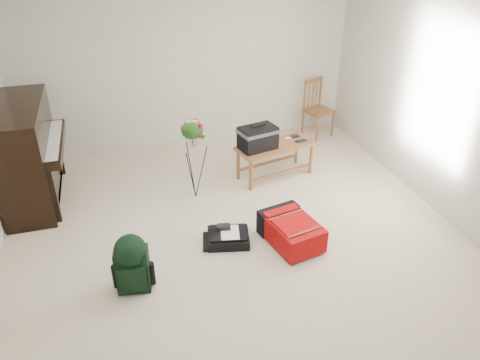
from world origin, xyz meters
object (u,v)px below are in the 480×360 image
object	(u,v)px
black_duffel	(228,237)
flower_stand	(194,160)
red_suitcase	(289,228)
green_backpack	(132,261)
bench	(262,139)
dining_chair	(318,109)
piano	(29,156)

from	to	relation	value
black_duffel	flower_stand	xyz separation A→B (m)	(-0.16, 1.04, 0.46)
red_suitcase	green_backpack	bearing A→B (deg)	178.07
bench	dining_chair	bearing A→B (deg)	27.18
black_duffel	red_suitcase	bearing A→B (deg)	-0.48
dining_chair	green_backpack	distance (m)	4.27
dining_chair	flower_stand	distance (m)	2.66
black_duffel	flower_stand	world-z (taller)	flower_stand
piano	green_backpack	bearing A→B (deg)	-62.85
black_duffel	green_backpack	distance (m)	1.18
piano	green_backpack	size ratio (longest dim) A/B	2.43
black_duffel	green_backpack	bearing A→B (deg)	-144.33
piano	dining_chair	xyz separation A→B (m)	(4.21, 0.83, -0.16)
red_suitcase	flower_stand	world-z (taller)	flower_stand
black_duffel	bench	bearing A→B (deg)	69.75
bench	red_suitcase	xyz separation A→B (m)	(-0.15, -1.43, -0.42)
bench	piano	bearing A→B (deg)	161.55
bench	flower_stand	xyz separation A→B (m)	(-0.97, -0.25, -0.05)
red_suitcase	piano	bearing A→B (deg)	135.93
piano	black_duffel	bearing A→B (deg)	-36.74
bench	black_duffel	world-z (taller)	bench
red_suitcase	black_duffel	distance (m)	0.68
piano	black_duffel	distance (m)	2.66
piano	red_suitcase	world-z (taller)	piano
dining_chair	red_suitcase	distance (m)	2.95
red_suitcase	green_backpack	size ratio (longest dim) A/B	1.27
red_suitcase	flower_stand	distance (m)	1.49
bench	dining_chair	xyz separation A→B (m)	(1.31, 1.11, -0.14)
bench	green_backpack	xyz separation A→B (m)	(-1.87, -1.74, -0.24)
bench	green_backpack	world-z (taller)	bench
red_suitcase	black_duffel	bearing A→B (deg)	155.17
piano	red_suitcase	xyz separation A→B (m)	(2.75, -1.71, -0.44)
bench	dining_chair	distance (m)	1.72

